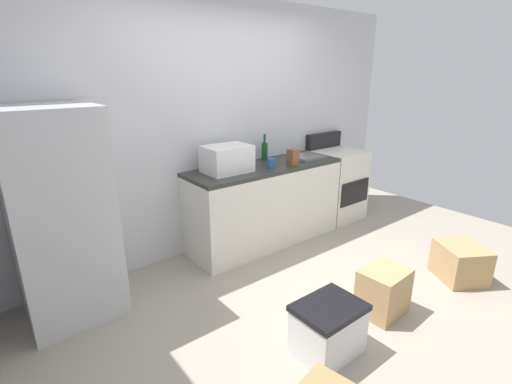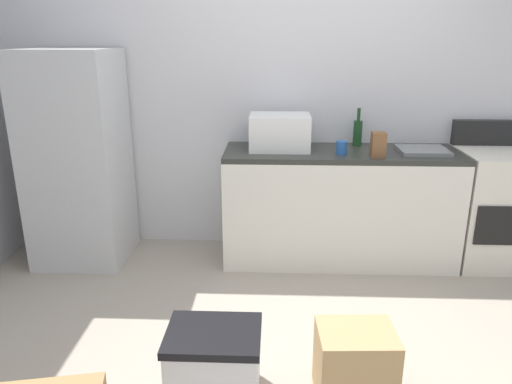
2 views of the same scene
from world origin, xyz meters
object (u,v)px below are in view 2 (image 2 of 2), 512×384
at_px(refrigerator, 78,159).
at_px(stove_oven, 494,206).
at_px(wine_bottle, 358,132).
at_px(storage_bin, 214,364).
at_px(knife_block, 378,145).
at_px(cardboard_box_medium, 355,365).
at_px(microwave, 280,132).
at_px(coffee_mug, 341,148).

height_order(refrigerator, stove_oven, refrigerator).
distance_m(refrigerator, stove_oven, 3.29).
height_order(refrigerator, wine_bottle, refrigerator).
bearing_deg(refrigerator, wine_bottle, 6.23).
bearing_deg(storage_bin, knife_block, 54.77).
distance_m(stove_oven, storage_bin, 2.62).
relative_size(refrigerator, cardboard_box_medium, 4.34).
distance_m(microwave, knife_block, 0.74).
distance_m(stove_oven, microwave, 1.79).
distance_m(refrigerator, knife_block, 2.29).
distance_m(stove_oven, knife_block, 1.13).
bearing_deg(stove_oven, microwave, 179.22).
bearing_deg(coffee_mug, stove_oven, 5.59).
bearing_deg(cardboard_box_medium, microwave, 102.78).
bearing_deg(storage_bin, cardboard_box_medium, 2.24).
bearing_deg(knife_block, wine_bottle, 103.38).
bearing_deg(knife_block, stove_oven, 10.94).
bearing_deg(microwave, storage_bin, -100.82).
xyz_separation_m(wine_bottle, coffee_mug, (-0.16, -0.31, -0.06)).
bearing_deg(storage_bin, coffee_mug, 63.02).
xyz_separation_m(refrigerator, stove_oven, (3.27, 0.06, -0.36)).
bearing_deg(cardboard_box_medium, refrigerator, 141.10).
height_order(refrigerator, coffee_mug, refrigerator).
height_order(stove_oven, microwave, microwave).
xyz_separation_m(stove_oven, coffee_mug, (-1.24, -0.12, 0.48)).
xyz_separation_m(coffee_mug, knife_block, (0.25, -0.07, 0.04)).
height_order(wine_bottle, coffee_mug, wine_bottle).
relative_size(cardboard_box_medium, storage_bin, 0.83).
relative_size(refrigerator, knife_block, 9.18).
bearing_deg(knife_block, storage_bin, -125.23).
height_order(refrigerator, storage_bin, refrigerator).
xyz_separation_m(refrigerator, storage_bin, (1.25, -1.60, -0.63)).
relative_size(microwave, cardboard_box_medium, 1.21).
bearing_deg(storage_bin, microwave, 79.18).
bearing_deg(coffee_mug, wine_bottle, 61.83).
xyz_separation_m(knife_block, storage_bin, (-1.03, -1.46, -0.80)).
relative_size(microwave, coffee_mug, 4.60).
xyz_separation_m(stove_oven, cardboard_box_medium, (-1.32, -1.63, -0.28)).
relative_size(coffee_mug, knife_block, 0.56).
bearing_deg(refrigerator, knife_block, -3.40).
bearing_deg(refrigerator, stove_oven, 0.97).
height_order(coffee_mug, cardboard_box_medium, coffee_mug).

